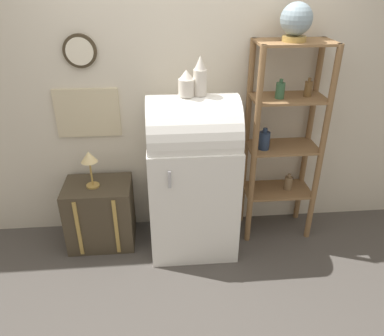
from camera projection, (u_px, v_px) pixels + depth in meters
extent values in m
plane|color=#4C4742|center=(195.00, 257.00, 3.26)|extent=(12.00, 12.00, 0.00)
cube|color=beige|center=(189.00, 86.00, 3.13)|extent=(7.00, 0.05, 2.70)
cylinder|color=#382D1E|center=(80.00, 51.00, 2.88)|extent=(0.26, 0.03, 0.26)
cylinder|color=beige|center=(79.00, 51.00, 2.87)|extent=(0.21, 0.01, 0.21)
cube|color=#C6B793|center=(88.00, 113.00, 3.12)|extent=(0.53, 0.02, 0.41)
cube|color=white|center=(192.00, 193.00, 3.22)|extent=(0.72, 0.65, 1.02)
cylinder|color=white|center=(192.00, 133.00, 2.95)|extent=(0.71, 0.62, 0.62)
cylinder|color=#B7B7BC|center=(170.00, 180.00, 2.74)|extent=(0.02, 0.02, 0.14)
cube|color=#423828|center=(101.00, 213.00, 3.32)|extent=(0.57, 0.42, 0.59)
cube|color=#AD8942|center=(78.00, 229.00, 3.12)|extent=(0.03, 0.01, 0.53)
cube|color=#AD8942|center=(116.00, 227.00, 3.15)|extent=(0.03, 0.01, 0.53)
cylinder|color=olive|center=(254.00, 155.00, 3.06)|extent=(0.05, 0.05, 1.74)
cylinder|color=olive|center=(321.00, 152.00, 3.11)|extent=(0.05, 0.05, 1.74)
cylinder|color=olive|center=(246.00, 140.00, 3.33)|extent=(0.05, 0.05, 1.74)
cylinder|color=olive|center=(308.00, 138.00, 3.38)|extent=(0.05, 0.05, 1.74)
cube|color=olive|center=(277.00, 190.00, 3.43)|extent=(0.60, 0.34, 0.02)
cube|color=olive|center=(282.00, 147.00, 3.22)|extent=(0.60, 0.34, 0.02)
cube|color=olive|center=(288.00, 98.00, 3.02)|extent=(0.60, 0.34, 0.02)
cube|color=olive|center=(295.00, 42.00, 2.81)|extent=(0.60, 0.34, 0.02)
cylinder|color=#335B3D|center=(280.00, 91.00, 2.95)|extent=(0.07, 0.07, 0.12)
cylinder|color=#335B3D|center=(281.00, 81.00, 2.91)|extent=(0.03, 0.03, 0.03)
cylinder|color=#23334C|center=(264.00, 141.00, 3.13)|extent=(0.09, 0.09, 0.15)
cylinder|color=#23334C|center=(265.00, 130.00, 3.09)|extent=(0.04, 0.04, 0.04)
cylinder|color=#7F6647|center=(288.00, 183.00, 3.40)|extent=(0.07, 0.07, 0.12)
cylinder|color=#7F6647|center=(289.00, 176.00, 3.36)|extent=(0.03, 0.03, 0.03)
cylinder|color=brown|center=(308.00, 89.00, 3.00)|extent=(0.06, 0.06, 0.12)
cylinder|color=brown|center=(310.00, 80.00, 2.96)|extent=(0.03, 0.03, 0.03)
cylinder|color=#AD8942|center=(294.00, 39.00, 2.77)|extent=(0.18, 0.18, 0.04)
sphere|color=#7F939E|center=(296.00, 19.00, 2.71)|extent=(0.23, 0.23, 0.23)
cylinder|color=silver|center=(186.00, 88.00, 2.76)|extent=(0.12, 0.12, 0.13)
cone|color=silver|center=(186.00, 74.00, 2.71)|extent=(0.10, 0.10, 0.07)
cylinder|color=silver|center=(200.00, 83.00, 2.77)|extent=(0.10, 0.10, 0.19)
cone|color=silver|center=(200.00, 62.00, 2.70)|extent=(0.09, 0.09, 0.10)
cylinder|color=#AD8942|center=(93.00, 185.00, 3.16)|extent=(0.11, 0.11, 0.02)
cylinder|color=#AD8942|center=(91.00, 173.00, 3.10)|extent=(0.02, 0.02, 0.22)
cone|color=#DBC184|center=(89.00, 157.00, 3.03)|extent=(0.14, 0.14, 0.09)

